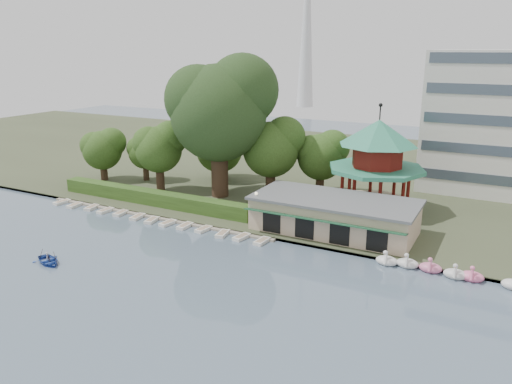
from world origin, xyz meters
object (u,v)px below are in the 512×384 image
Objects in this scene: boathouse at (334,215)px; pavilion at (377,156)px; dock at (156,216)px; rowboat_with_passengers at (48,258)px; big_tree at (220,106)px.

boathouse is 1.38× the size of pavilion.
dock is 2.52× the size of pavilion.
rowboat_with_passengers is (-24.53, -30.97, -6.98)m from pavilion.
rowboat_with_passengers is at bearing -91.89° from dock.
dock is 22.62m from boathouse.
dock is 5.88× the size of rowboat_with_passengers.
big_tree reaches higher than dock.
boathouse reaches higher than rowboat_with_passengers.
boathouse is at bearing -18.34° from big_tree.
boathouse is (22.00, 4.77, 2.25)m from dock.
rowboat_with_passengers is at bearing -137.10° from boathouse.
rowboat_with_passengers is at bearing -128.39° from pavilion.
pavilion is (2.00, 10.03, 5.11)m from boathouse.
boathouse is 0.94× the size of big_tree.
rowboat_with_passengers is at bearing -97.78° from big_tree.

